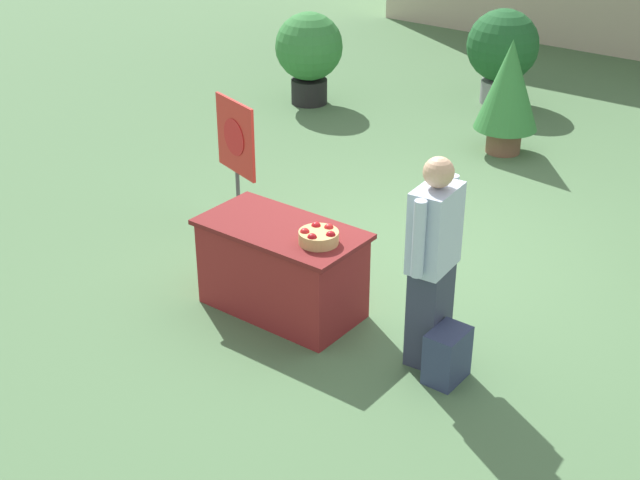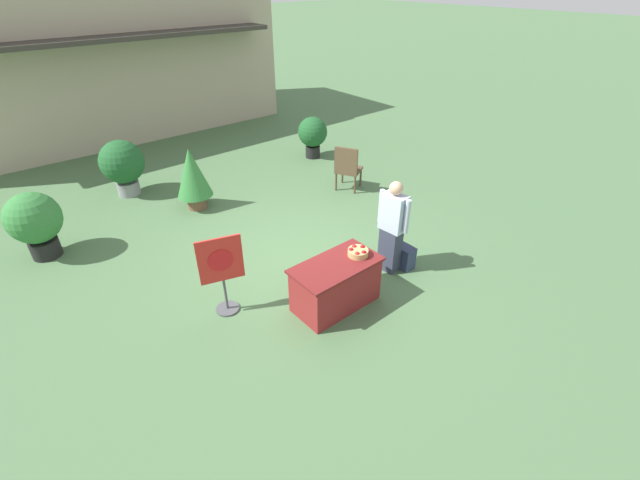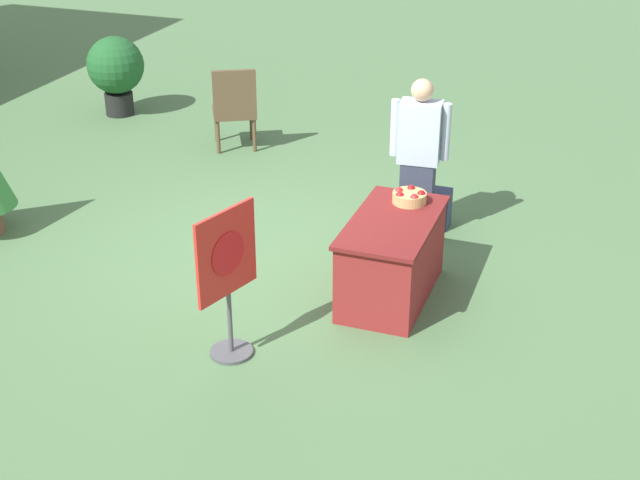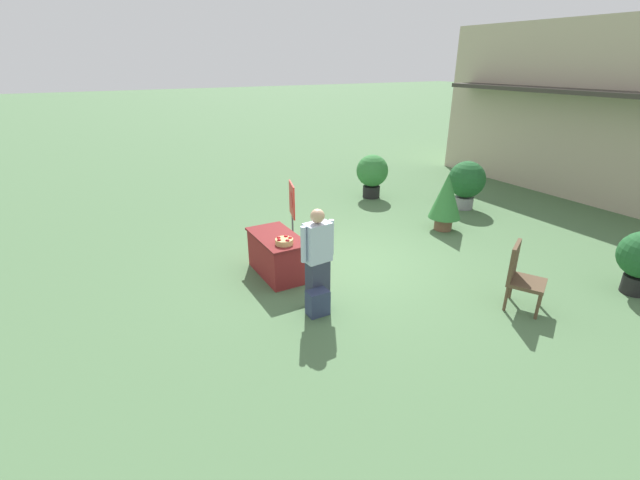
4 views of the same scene
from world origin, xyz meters
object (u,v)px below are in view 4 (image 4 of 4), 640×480
Objects in this scene: apple_basket at (284,241)px; person_visitor at (318,258)px; display_table at (278,255)px; potted_plant_far_right at (372,173)px; potted_plant_near_right at (446,198)px; backpack at (318,303)px; poster_board at (292,209)px; patio_chair at (521,274)px; potted_plant_far_left at (467,181)px.

person_visitor is (0.94, 0.15, 0.02)m from apple_basket.
potted_plant_far_right reaches higher than display_table.
potted_plant_near_right is at bearing -75.04° from person_visitor.
potted_plant_far_right is at bearing 128.73° from apple_basket.
potted_plant_near_right is (-1.79, 4.45, 0.58)m from backpack.
apple_basket is 2.07m from poster_board.
backpack is 4.83m from potted_plant_near_right.
potted_plant_near_right is at bearing 97.65° from apple_basket.
poster_board reaches higher than potted_plant_far_right.
apple_basket is at bearing -179.49° from backpack.
potted_plant_far_right is 0.92× the size of potted_plant_near_right.
potted_plant_near_right reaches higher than potted_plant_far_right.
poster_board is 4.80m from patio_chair.
person_visitor is 3.29m from patio_chair.
person_visitor is 1.28× the size of poster_board.
potted_plant_near_right is (-0.19, 4.42, 0.40)m from display_table.
potted_plant_far_right is at bearing 137.63° from patio_chair.
potted_plant_far_right is 3.01m from potted_plant_near_right.
potted_plant_far_left is (-2.72, 6.11, 0.55)m from backpack.
patio_chair is (2.58, 2.99, -0.24)m from apple_basket.
apple_basket is 0.76× the size of backpack.
apple_basket is 1.35m from backpack.
potted_plant_far_right is at bearing -142.09° from potted_plant_far_left.
display_table is 1.05× the size of poster_board.
patio_chair is 0.84× the size of potted_plant_far_left.
potted_plant_far_left reaches higher than potted_plant_far_right.
display_table is 1.10× the size of potted_plant_far_right.
patio_chair reaches higher than display_table.
patio_chair is (1.64, 2.84, -0.26)m from person_visitor.
potted_plant_far_left is at bearing 37.91° from potted_plant_far_right.
backpack is (1.19, 0.01, -0.63)m from apple_basket.
potted_plant_near_right reaches higher than poster_board.
poster_board reaches higher than apple_basket.
display_table is 1.01× the size of potted_plant_near_right.
potted_plant_far_left is at bearing 100.34° from display_table.
display_table reaches higher than backpack.
person_visitor is at bearing 89.73° from poster_board.
patio_chair is (2.99, 2.95, 0.20)m from display_table.
potted_plant_far_left is (-2.47, 5.97, -0.10)m from person_visitor.
person_visitor is 0.71m from backpack.
display_table is 4.21m from patio_chair.
apple_basket is at bearing -51.27° from potted_plant_far_right.
apple_basket is 0.29× the size of patio_chair.
potted_plant_far_left is (0.27, 5.10, 0.02)m from poster_board.
backpack is at bearing -43.06° from potted_plant_far_right.
patio_chair is at bearing -124.73° from person_visitor.
poster_board is at bearing 144.54° from display_table.
patio_chair is at bearing -37.37° from potted_plant_far_left.
patio_chair is 0.79× the size of potted_plant_near_right.
patio_chair is 5.17m from potted_plant_far_left.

